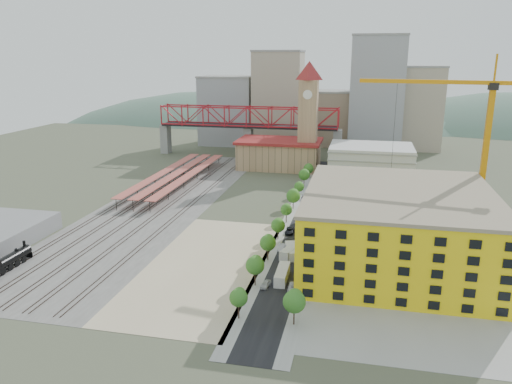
% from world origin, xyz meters
% --- Properties ---
extents(ground, '(400.00, 400.00, 0.00)m').
position_xyz_m(ground, '(0.00, 0.00, 0.00)').
color(ground, '#474C38').
rests_on(ground, ground).
extents(ballast_strip, '(36.00, 165.00, 0.06)m').
position_xyz_m(ballast_strip, '(-36.00, 17.50, 0.03)').
color(ballast_strip, '#605E59').
rests_on(ballast_strip, ground).
extents(dirt_lot, '(28.00, 67.00, 0.06)m').
position_xyz_m(dirt_lot, '(-4.00, -31.50, 0.03)').
color(dirt_lot, tan).
rests_on(dirt_lot, ground).
extents(street_asphalt, '(12.00, 170.00, 0.06)m').
position_xyz_m(street_asphalt, '(16.00, 15.00, 0.03)').
color(street_asphalt, black).
rests_on(street_asphalt, ground).
extents(sidewalk_west, '(3.00, 170.00, 0.04)m').
position_xyz_m(sidewalk_west, '(10.50, 15.00, 0.02)').
color(sidewalk_west, gray).
rests_on(sidewalk_west, ground).
extents(sidewalk_east, '(3.00, 170.00, 0.04)m').
position_xyz_m(sidewalk_east, '(21.50, 15.00, 0.02)').
color(sidewalk_east, gray).
rests_on(sidewalk_east, ground).
extents(construction_pad, '(50.00, 90.00, 0.06)m').
position_xyz_m(construction_pad, '(45.00, -20.00, 0.03)').
color(construction_pad, gray).
rests_on(construction_pad, ground).
extents(rail_tracks, '(26.56, 160.00, 0.18)m').
position_xyz_m(rail_tracks, '(-37.80, 17.50, 0.15)').
color(rail_tracks, '#382B23').
rests_on(rail_tracks, ground).
extents(platform_canopies, '(16.00, 80.00, 4.12)m').
position_xyz_m(platform_canopies, '(-41.00, 45.00, 3.99)').
color(platform_canopies, '#B75146').
rests_on(platform_canopies, ground).
extents(station_hall, '(38.00, 24.00, 13.10)m').
position_xyz_m(station_hall, '(-5.00, 82.00, 6.67)').
color(station_hall, tan).
rests_on(station_hall, ground).
extents(clock_tower, '(12.00, 12.00, 52.00)m').
position_xyz_m(clock_tower, '(8.00, 79.99, 28.70)').
color(clock_tower, tan).
rests_on(clock_tower, ground).
extents(parking_garage, '(34.00, 26.00, 14.00)m').
position_xyz_m(parking_garage, '(36.00, 70.00, 7.00)').
color(parking_garage, silver).
rests_on(parking_garage, ground).
extents(truss_bridge, '(94.00, 9.60, 25.60)m').
position_xyz_m(truss_bridge, '(-25.00, 105.00, 18.86)').
color(truss_bridge, gray).
rests_on(truss_bridge, ground).
extents(construction_building, '(44.60, 50.60, 18.80)m').
position_xyz_m(construction_building, '(42.00, -20.00, 9.41)').
color(construction_building, yellow).
rests_on(construction_building, ground).
extents(street_trees, '(15.40, 124.40, 8.00)m').
position_xyz_m(street_trees, '(16.00, 5.00, 0.00)').
color(street_trees, '#20621D').
rests_on(street_trees, ground).
extents(skyline, '(133.00, 46.00, 60.00)m').
position_xyz_m(skyline, '(7.47, 142.31, 22.81)').
color(skyline, '#9EA0A3').
rests_on(skyline, ground).
extents(distant_hills, '(647.00, 264.00, 227.00)m').
position_xyz_m(distant_hills, '(45.28, 260.00, -79.54)').
color(distant_hills, '#4C6B59').
rests_on(distant_hills, ground).
extents(locomotive, '(2.82, 21.72, 5.43)m').
position_xyz_m(locomotive, '(-50.00, -46.12, 2.03)').
color(locomotive, black).
rests_on(locomotive, ground).
extents(tower_crane, '(47.25, 8.62, 50.74)m').
position_xyz_m(tower_crane, '(62.13, 3.95, 31.31)').
color(tower_crane, orange).
rests_on(tower_crane, ground).
extents(site_trailer_a, '(2.80, 9.78, 2.66)m').
position_xyz_m(site_trailer_a, '(16.00, -35.74, 1.33)').
color(site_trailer_a, silver).
rests_on(site_trailer_a, ground).
extents(site_trailer_b, '(4.77, 9.36, 2.48)m').
position_xyz_m(site_trailer_b, '(16.00, -20.97, 1.24)').
color(site_trailer_b, silver).
rests_on(site_trailer_b, ground).
extents(site_trailer_c, '(5.21, 9.73, 2.58)m').
position_xyz_m(site_trailer_c, '(16.00, -21.02, 1.29)').
color(site_trailer_c, silver).
rests_on(site_trailer_c, ground).
extents(site_trailer_d, '(5.40, 10.28, 2.72)m').
position_xyz_m(site_trailer_d, '(16.00, 0.57, 1.36)').
color(site_trailer_d, silver).
rests_on(site_trailer_d, ground).
extents(car_0, '(2.14, 4.19, 1.37)m').
position_xyz_m(car_0, '(13.00, -40.32, 0.68)').
color(car_0, silver).
rests_on(car_0, ground).
extents(car_1, '(1.96, 4.70, 1.51)m').
position_xyz_m(car_1, '(13.00, -17.67, 0.75)').
color(car_1, '#AEADB3').
rests_on(car_1, ground).
extents(car_2, '(2.40, 5.14, 1.42)m').
position_xyz_m(car_2, '(13.00, -4.31, 0.71)').
color(car_2, black).
rests_on(car_2, ground).
extents(car_3, '(2.74, 5.05, 1.39)m').
position_xyz_m(car_3, '(13.00, 30.56, 0.69)').
color(car_3, navy).
rests_on(car_3, ground).
extents(car_4, '(2.12, 4.70, 1.57)m').
position_xyz_m(car_4, '(19.00, -40.56, 0.78)').
color(car_4, '#B9B9B9').
rests_on(car_4, ground).
extents(car_5, '(1.81, 4.68, 1.52)m').
position_xyz_m(car_5, '(19.00, -28.95, 0.76)').
color(car_5, '#A6A7AC').
rests_on(car_5, ground).
extents(car_6, '(3.08, 5.71, 1.52)m').
position_xyz_m(car_6, '(19.00, -3.19, 0.76)').
color(car_6, black).
rests_on(car_6, ground).
extents(car_7, '(2.48, 4.89, 1.36)m').
position_xyz_m(car_7, '(19.00, 42.42, 0.68)').
color(car_7, '#1A234E').
rests_on(car_7, ground).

